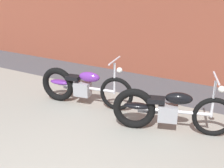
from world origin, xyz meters
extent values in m
cube|color=gray|center=(0.00, 1.75, 0.00)|extent=(36.00, 3.50, 0.01)
torus|color=black|center=(-0.60, 2.69, 0.34)|extent=(0.68, 0.18, 0.68)
torus|color=black|center=(-1.88, 2.49, 0.36)|extent=(0.74, 0.24, 0.73)
cylinder|color=silver|center=(-1.24, 2.59, 0.38)|extent=(1.23, 0.24, 0.06)
cube|color=#99999E|center=(-1.32, 2.58, 0.34)|extent=(0.35, 0.27, 0.28)
ellipsoid|color=#6B2D93|center=(-1.16, 2.60, 0.62)|extent=(0.46, 0.25, 0.20)
ellipsoid|color=#6B2D93|center=(-1.83, 2.50, 0.42)|extent=(0.46, 0.24, 0.10)
cube|color=black|center=(-1.52, 2.55, 0.56)|extent=(0.31, 0.24, 0.08)
cylinder|color=silver|center=(-0.64, 2.69, 0.65)|extent=(0.05, 0.05, 0.62)
cylinder|color=silver|center=(-0.64, 2.69, 1.01)|extent=(0.12, 0.58, 0.03)
sphere|color=white|center=(-0.54, 2.70, 0.83)|extent=(0.11, 0.11, 0.11)
cylinder|color=silver|center=(-1.58, 2.69, 0.26)|extent=(0.55, 0.14, 0.06)
torus|color=black|center=(1.23, 2.61, 0.34)|extent=(0.67, 0.28, 0.68)
torus|color=black|center=(0.00, 2.21, 0.36)|extent=(0.73, 0.35, 0.73)
cylinder|color=silver|center=(0.62, 2.41, 0.38)|extent=(1.19, 0.43, 0.06)
cube|color=#99999E|center=(0.54, 2.39, 0.34)|extent=(0.37, 0.31, 0.28)
ellipsoid|color=black|center=(0.69, 2.44, 0.62)|extent=(0.48, 0.31, 0.20)
ellipsoid|color=black|center=(0.04, 2.23, 0.42)|extent=(0.47, 0.31, 0.10)
cube|color=black|center=(0.35, 2.33, 0.56)|extent=(0.33, 0.28, 0.08)
cylinder|color=silver|center=(1.20, 2.60, 0.65)|extent=(0.06, 0.06, 0.62)
cylinder|color=silver|center=(1.20, 2.60, 1.01)|extent=(0.21, 0.56, 0.03)
sphere|color=white|center=(1.29, 2.63, 0.83)|extent=(0.11, 0.11, 0.11)
cylinder|color=silver|center=(0.26, 2.46, 0.26)|extent=(0.54, 0.22, 0.06)
camera|label=1|loc=(1.78, -1.72, 2.44)|focal=44.84mm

